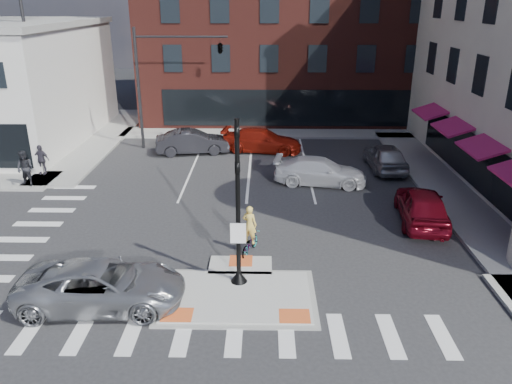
{
  "coord_description": "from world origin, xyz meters",
  "views": [
    {
      "loc": [
        0.89,
        -15.25,
        9.67
      ],
      "look_at": [
        0.55,
        4.5,
        2.0
      ],
      "focal_mm": 35.0,
      "sensor_mm": 36.0,
      "label": 1
    }
  ],
  "objects_px": {
    "silver_suv": "(102,285)",
    "red_sedan": "(422,205)",
    "bg_car_dark": "(193,142)",
    "bg_car_silver": "(385,157)",
    "pedestrian_b": "(41,159)",
    "bg_car_red": "(262,140)",
    "cyclist": "(250,237)",
    "white_pickup": "(320,171)",
    "pedestrian_a": "(25,169)"
  },
  "relations": [
    {
      "from": "pedestrian_a",
      "to": "bg_car_dark",
      "type": "bearing_deg",
      "value": 53.88
    },
    {
      "from": "bg_car_red",
      "to": "pedestrian_b",
      "type": "relative_size",
      "value": 3.06
    },
    {
      "from": "silver_suv",
      "to": "cyclist",
      "type": "xyz_separation_m",
      "value": [
        4.82,
        3.8,
        -0.07
      ]
    },
    {
      "from": "bg_car_silver",
      "to": "cyclist",
      "type": "relative_size",
      "value": 2.28
    },
    {
      "from": "bg_car_red",
      "to": "pedestrian_a",
      "type": "bearing_deg",
      "value": 129.17
    },
    {
      "from": "silver_suv",
      "to": "bg_car_silver",
      "type": "relative_size",
      "value": 1.17
    },
    {
      "from": "cyclist",
      "to": "pedestrian_a",
      "type": "height_order",
      "value": "pedestrian_a"
    },
    {
      "from": "white_pickup",
      "to": "pedestrian_a",
      "type": "relative_size",
      "value": 2.59
    },
    {
      "from": "bg_car_silver",
      "to": "cyclist",
      "type": "bearing_deg",
      "value": 51.84
    },
    {
      "from": "bg_car_dark",
      "to": "pedestrian_b",
      "type": "bearing_deg",
      "value": 110.66
    },
    {
      "from": "silver_suv",
      "to": "white_pickup",
      "type": "xyz_separation_m",
      "value": [
        8.49,
        11.99,
        -0.03
      ]
    },
    {
      "from": "white_pickup",
      "to": "bg_car_silver",
      "type": "distance_m",
      "value": 4.94
    },
    {
      "from": "red_sedan",
      "to": "cyclist",
      "type": "xyz_separation_m",
      "value": [
        -7.81,
        -3.12,
        -0.14
      ]
    },
    {
      "from": "white_pickup",
      "to": "cyclist",
      "type": "xyz_separation_m",
      "value": [
        -3.68,
        -8.19,
        -0.04
      ]
    },
    {
      "from": "bg_car_red",
      "to": "red_sedan",
      "type": "bearing_deg",
      "value": -137.34
    },
    {
      "from": "bg_car_red",
      "to": "cyclist",
      "type": "bearing_deg",
      "value": -172.11
    },
    {
      "from": "silver_suv",
      "to": "red_sedan",
      "type": "xyz_separation_m",
      "value": [
        12.63,
        6.92,
        0.07
      ]
    },
    {
      "from": "white_pickup",
      "to": "bg_car_red",
      "type": "bearing_deg",
      "value": 36.25
    },
    {
      "from": "bg_car_red",
      "to": "pedestrian_b",
      "type": "bearing_deg",
      "value": 121.91
    },
    {
      "from": "silver_suv",
      "to": "red_sedan",
      "type": "relative_size",
      "value": 1.12
    },
    {
      "from": "bg_car_dark",
      "to": "cyclist",
      "type": "height_order",
      "value": "cyclist"
    },
    {
      "from": "cyclist",
      "to": "pedestrian_a",
      "type": "bearing_deg",
      "value": -11.1
    },
    {
      "from": "bg_car_silver",
      "to": "red_sedan",
      "type": "bearing_deg",
      "value": 87.52
    },
    {
      "from": "pedestrian_b",
      "to": "bg_car_dark",
      "type": "bearing_deg",
      "value": 40.4
    },
    {
      "from": "red_sedan",
      "to": "cyclist",
      "type": "height_order",
      "value": "cyclist"
    },
    {
      "from": "bg_car_silver",
      "to": "pedestrian_a",
      "type": "xyz_separation_m",
      "value": [
        -20.17,
        -3.61,
        0.33
      ]
    },
    {
      "from": "bg_car_red",
      "to": "white_pickup",
      "type": "bearing_deg",
      "value": -142.92
    },
    {
      "from": "pedestrian_b",
      "to": "silver_suv",
      "type": "bearing_deg",
      "value": -49.92
    },
    {
      "from": "silver_suv",
      "to": "cyclist",
      "type": "height_order",
      "value": "cyclist"
    },
    {
      "from": "bg_car_silver",
      "to": "pedestrian_b",
      "type": "relative_size",
      "value": 2.72
    },
    {
      "from": "white_pickup",
      "to": "pedestrian_a",
      "type": "height_order",
      "value": "pedestrian_a"
    },
    {
      "from": "silver_suv",
      "to": "red_sedan",
      "type": "height_order",
      "value": "red_sedan"
    },
    {
      "from": "bg_car_silver",
      "to": "silver_suv",
      "type": "bearing_deg",
      "value": 46.91
    },
    {
      "from": "white_pickup",
      "to": "pedestrian_a",
      "type": "xyz_separation_m",
      "value": [
        -15.99,
        -0.99,
        0.39
      ]
    },
    {
      "from": "pedestrian_a",
      "to": "bg_car_silver",
      "type": "bearing_deg",
      "value": 24.31
    },
    {
      "from": "silver_suv",
      "to": "bg_car_red",
      "type": "bearing_deg",
      "value": -17.98
    },
    {
      "from": "silver_suv",
      "to": "white_pickup",
      "type": "bearing_deg",
      "value": -37.36
    },
    {
      "from": "pedestrian_a",
      "to": "pedestrian_b",
      "type": "distance_m",
      "value": 2.0
    },
    {
      "from": "white_pickup",
      "to": "silver_suv",
      "type": "bearing_deg",
      "value": 153.31
    },
    {
      "from": "pedestrian_b",
      "to": "red_sedan",
      "type": "bearing_deg",
      "value": -6.71
    },
    {
      "from": "bg_car_silver",
      "to": "cyclist",
      "type": "height_order",
      "value": "cyclist"
    },
    {
      "from": "bg_car_dark",
      "to": "pedestrian_b",
      "type": "xyz_separation_m",
      "value": [
        -8.11,
        -4.74,
        0.22
      ]
    },
    {
      "from": "cyclist",
      "to": "pedestrian_b",
      "type": "distance_m",
      "value": 15.38
    },
    {
      "from": "bg_car_red",
      "to": "cyclist",
      "type": "xyz_separation_m",
      "value": [
        -0.4,
        -14.45,
        -0.08
      ]
    },
    {
      "from": "bg_car_dark",
      "to": "pedestrian_b",
      "type": "distance_m",
      "value": 9.4
    },
    {
      "from": "bg_car_dark",
      "to": "bg_car_silver",
      "type": "distance_m",
      "value": 12.46
    },
    {
      "from": "silver_suv",
      "to": "bg_car_red",
      "type": "height_order",
      "value": "bg_car_red"
    },
    {
      "from": "bg_car_silver",
      "to": "pedestrian_b",
      "type": "height_order",
      "value": "pedestrian_b"
    },
    {
      "from": "pedestrian_a",
      "to": "red_sedan",
      "type": "bearing_deg",
      "value": 2.7
    },
    {
      "from": "silver_suv",
      "to": "pedestrian_b",
      "type": "bearing_deg",
      "value": 27.94
    }
  ]
}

